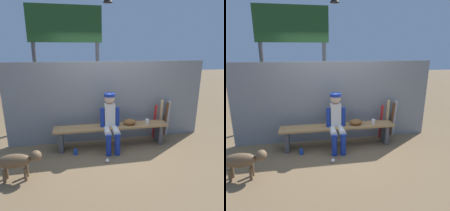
# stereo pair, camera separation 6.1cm
# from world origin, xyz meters

# --- Properties ---
(ground_plane) EXTENTS (30.00, 30.00, 0.00)m
(ground_plane) POSITION_xyz_m (0.00, 0.00, 0.00)
(ground_plane) COLOR brown
(chainlink_fence) EXTENTS (4.48, 0.03, 1.82)m
(chainlink_fence) POSITION_xyz_m (0.00, 0.38, 0.91)
(chainlink_fence) COLOR gray
(chainlink_fence) RESTS_ON ground_plane
(dugout_bench) EXTENTS (2.46, 0.36, 0.48)m
(dugout_bench) POSITION_xyz_m (0.00, 0.00, 0.38)
(dugout_bench) COLOR #AD7F4C
(dugout_bench) RESTS_ON ground_plane
(player_seated) EXTENTS (0.41, 0.55, 1.20)m
(player_seated) POSITION_xyz_m (-0.05, -0.11, 0.66)
(player_seated) COLOR silver
(player_seated) RESTS_ON ground_plane
(baseball_glove) EXTENTS (0.28, 0.20, 0.12)m
(baseball_glove) POSITION_xyz_m (0.39, 0.00, 0.54)
(baseball_glove) COLOR brown
(baseball_glove) RESTS_ON dugout_bench
(bat_aluminum_red) EXTENTS (0.09, 0.20, 0.84)m
(bat_aluminum_red) POSITION_xyz_m (1.07, 0.23, 0.42)
(bat_aluminum_red) COLOR #B22323
(bat_aluminum_red) RESTS_ON ground_plane
(bat_wood_natural) EXTENTS (0.07, 0.13, 0.95)m
(bat_wood_natural) POSITION_xyz_m (1.22, 0.24, 0.47)
(bat_wood_natural) COLOR tan
(bat_wood_natural) RESTS_ON ground_plane
(bat_wood_dark) EXTENTS (0.11, 0.27, 0.88)m
(bat_wood_dark) POSITION_xyz_m (1.37, 0.29, 0.44)
(bat_wood_dark) COLOR brown
(bat_wood_dark) RESTS_ON ground_plane
(bat_aluminum_silver) EXTENTS (0.10, 0.22, 0.91)m
(bat_aluminum_silver) POSITION_xyz_m (1.42, 0.29, 0.45)
(bat_aluminum_silver) COLOR #B7B7BC
(bat_aluminum_silver) RESTS_ON ground_plane
(baseball) EXTENTS (0.07, 0.07, 0.07)m
(baseball) POSITION_xyz_m (-0.21, -0.64, 0.04)
(baseball) COLOR white
(baseball) RESTS_ON ground_plane
(cup_on_ground) EXTENTS (0.08, 0.08, 0.11)m
(cup_on_ground) POSITION_xyz_m (-0.80, -0.23, 0.06)
(cup_on_ground) COLOR #1E47AD
(cup_on_ground) RESTS_ON ground_plane
(cup_on_bench) EXTENTS (0.08, 0.08, 0.11)m
(cup_on_bench) POSITION_xyz_m (0.78, -0.04, 0.54)
(cup_on_bench) COLOR silver
(cup_on_bench) RESTS_ON dugout_bench
(scoreboard) EXTENTS (2.11, 0.27, 3.35)m
(scoreboard) POSITION_xyz_m (-0.85, 1.48, 2.33)
(scoreboard) COLOR #3F3F42
(scoreboard) RESTS_ON ground_plane
(dog) EXTENTS (0.84, 0.20, 0.49)m
(dog) POSITION_xyz_m (-1.71, -0.87, 0.34)
(dog) COLOR brown
(dog) RESTS_ON ground_plane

